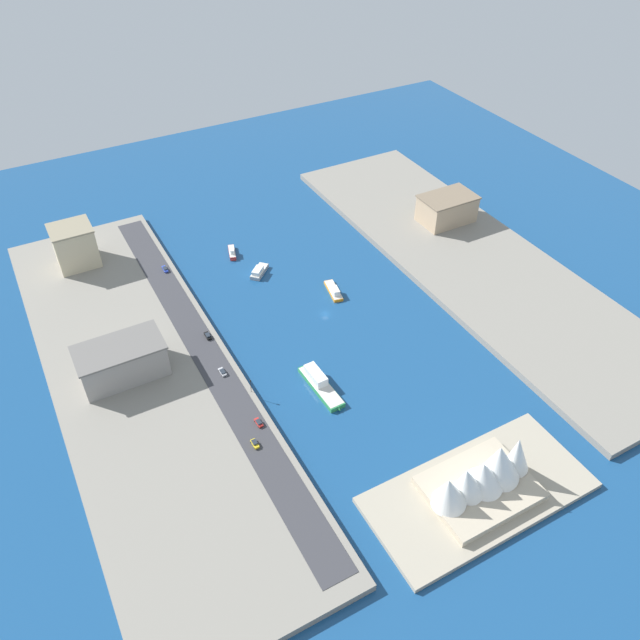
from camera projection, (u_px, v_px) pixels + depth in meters
ground_plane at (325, 314)px, 285.32m from camera, size 440.00×440.00×0.00m
quay_west at (472, 260)px, 315.03m from camera, size 70.00×240.00×3.12m
quay_east at (143, 375)px, 253.58m from camera, size 70.00×240.00×3.12m
peninsula_point at (478, 493)px, 211.92m from camera, size 77.52×36.16×2.00m
road_strip at (204, 350)px, 262.14m from camera, size 12.44×228.00×0.15m
tugboat_red at (232, 252)px, 320.94m from camera, size 6.48×13.55×4.12m
water_taxi_orange at (334, 291)px, 296.30m from camera, size 7.38×17.19×4.04m
ferry_green_doubledeck at (319, 383)px, 249.38m from camera, size 7.34×27.89×5.92m
yacht_sleek_gray at (259, 271)px, 307.89m from camera, size 12.70×12.45×3.93m
carpark_squat_concrete at (122, 361)px, 246.95m from camera, size 34.14×19.09×14.81m
office_block_beige at (75, 246)px, 303.64m from camera, size 19.53×18.11×20.58m
apartment_midrise_tan at (447, 209)px, 336.08m from camera, size 29.18×19.20×14.70m
hatchback_blue at (165, 269)px, 304.96m from camera, size 1.83×5.18×1.61m
suv_black at (208, 336)px, 267.94m from camera, size 2.00×4.94×1.55m
pickup_red at (259, 422)px, 231.36m from camera, size 2.02×4.54×1.54m
sedan_silver at (222, 372)px, 251.45m from camera, size 2.17×4.85×1.39m
taxi_yellow_cab at (255, 443)px, 223.89m from camera, size 1.84×4.24×1.68m
traffic_light_waterfront at (251, 384)px, 241.59m from camera, size 0.36×0.36×6.50m
opera_landmark at (483, 476)px, 205.98m from camera, size 40.30×27.61×21.26m
park_tree_cluster at (432, 210)px, 337.95m from camera, size 10.48×18.55×9.31m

